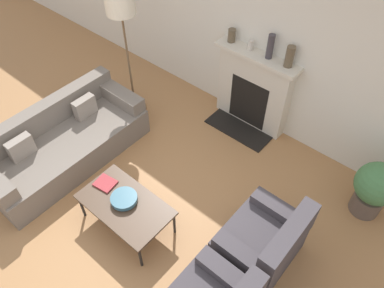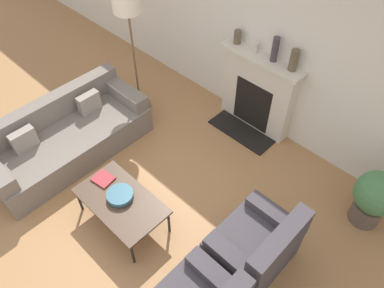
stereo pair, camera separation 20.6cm
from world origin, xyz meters
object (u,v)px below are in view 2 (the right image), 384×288
Objects in this scene: coffee_table at (121,202)px; mantel_vase_center_left at (256,47)px; fireplace at (257,93)px; mantel_vase_left at (238,37)px; book at (103,179)px; mantel_vase_right at (294,60)px; bowl at (120,195)px; armchair_far at (255,247)px; mantel_vase_center_right at (275,49)px; potted_plant at (375,197)px; floor_lamp at (128,10)px; couch at (66,137)px.

mantel_vase_center_left is at bearing 91.75° from coffee_table.
mantel_vase_left is (-0.45, 0.01, 0.70)m from fireplace.
fireplace is 4.65× the size of book.
bowl is at bearing -102.27° from mantel_vase_right.
bowl reaches higher than coffee_table.
mantel_vase_left is at bearing 81.35° from book.
mantel_vase_center_right is (-1.23, 1.79, 1.05)m from armchair_far.
armchair_far is 2.87× the size of bowl.
mantel_vase_center_left is 0.50× the size of mantel_vase_right.
armchair_far reaches higher than potted_plant.
floor_lamp reaches higher than mantel_vase_left.
bowl is 2.17× the size of mantel_vase_center_left.
floor_lamp is (-2.91, 0.85, 1.31)m from armchair_far.
armchair_far is at bearing -114.76° from potted_plant.
mantel_vase_center_left reaches higher than book.
floor_lamp is 2.20m from mantel_vase_right.
mantel_vase_right is at bearing 61.27° from book.
armchair_far is at bearing -16.31° from floor_lamp.
potted_plant is at bearing -12.64° from mantel_vase_center_right.
floor_lamp reaches higher than coffee_table.
armchair_far is (1.37, -1.78, -0.27)m from fireplace.
armchair_far reaches higher than book.
mantel_vase_right reaches higher than couch.
coffee_table is (1.44, -0.18, 0.10)m from couch.
fireplace is 2.44m from book.
floor_lamp is at bearing -154.47° from mantel_vase_right.
armchair_far is 3.31m from floor_lamp.
mantel_vase_left is at bearing 98.86° from coffee_table.
couch is 1.15× the size of floor_lamp.
floor_lamp is at bearing -150.83° from mantel_vase_center_right.
floor_lamp is 13.71× the size of mantel_vase_center_left.
floor_lamp reaches higher than mantel_vase_center_left.
mantel_vase_left reaches higher than bowl.
couch is 1.89m from floor_lamp.
mantel_vase_center_left is (1.37, 2.27, 0.98)m from couch.
floor_lamp is (-1.44, 1.49, 1.16)m from bowl.
couch is at bearing -88.67° from floor_lamp.
bowl is 2.60m from mantel_vase_center_right.
book is at bearing 176.87° from bowl.
book reaches higher than coffee_table.
mantel_vase_right reaches higher than coffee_table.
mantel_vase_center_left is at bearing 74.07° from book.
mantel_vase_right is at bearing 0.00° from mantel_vase_center_right.
armchair_far is at bearing -55.64° from mantel_vase_center_right.
mantel_vase_center_right is at bearing 0.00° from mantel_vase_center_left.
couch is 7.24× the size of bowl.
mantel_vase_center_left is at bearing -139.83° from armchair_far.
fireplace is 3.99× the size of bowl.
coffee_table is (-0.07, -2.44, -0.20)m from fireplace.
fireplace is 0.63× the size of floor_lamp.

